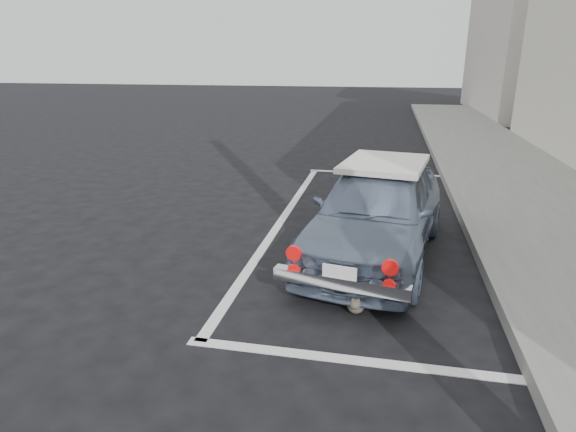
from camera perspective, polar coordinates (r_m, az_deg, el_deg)
name	(u,v)px	position (r m, az deg, el deg)	size (l,w,h in m)	color
ground	(308,324)	(4.69, 2.44, -12.66)	(80.00, 80.00, 0.00)	black
building_far	(529,19)	(24.71, 26.63, 20.14)	(3.50, 10.00, 8.00)	beige
pline_rear	(358,361)	(4.23, 8.30, -16.61)	(3.00, 0.12, 0.01)	silver
pline_front	(378,173)	(10.75, 10.64, 5.00)	(3.00, 0.12, 0.01)	silver
pline_side	(282,219)	(7.54, -0.69, -0.37)	(0.12, 7.00, 0.01)	silver
retro_coupe	(377,210)	(6.11, 10.50, 0.71)	(1.98, 3.68, 1.19)	slate
cat	(356,303)	(4.88, 8.09, -10.15)	(0.19, 0.42, 0.22)	#786A5B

